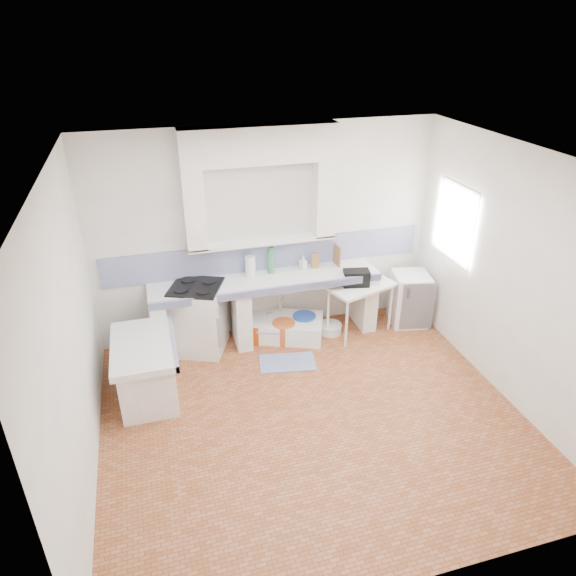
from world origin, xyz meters
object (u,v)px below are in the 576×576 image
object	(u,v)px
side_table	(360,309)
fridge	(409,299)
stove	(199,319)
sink	(284,328)

from	to	relation	value
side_table	fridge	bearing A→B (deg)	-13.85
stove	side_table	size ratio (longest dim) A/B	1.01
fridge	stove	bearing A→B (deg)	-170.76
sink	fridge	xyz separation A→B (m)	(1.80, -0.12, 0.25)
sink	side_table	xyz separation A→B (m)	(1.02, -0.17, 0.24)
sink	fridge	world-z (taller)	fridge
stove	sink	bearing A→B (deg)	21.70
sink	side_table	size ratio (longest dim) A/B	1.17
fridge	side_table	bearing A→B (deg)	-163.82
stove	side_table	bearing A→B (deg)	17.79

